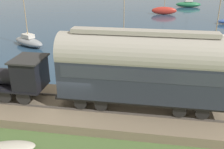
% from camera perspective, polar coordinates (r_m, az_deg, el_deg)
% --- Properties ---
extents(ground_plane, '(200.00, 200.00, 0.00)m').
position_cam_1_polar(ground_plane, '(16.64, -7.97, -8.58)').
color(ground_plane, '#476033').
extents(harbor_water, '(80.00, 80.00, 0.01)m').
position_cam_1_polar(harbor_water, '(57.58, 4.74, 14.09)').
color(harbor_water, navy).
rests_on(harbor_water, ground).
extents(rail_embankment, '(5.04, 56.00, 0.66)m').
position_cam_1_polar(rail_embankment, '(16.84, -7.62, -7.07)').
color(rail_embankment, '#756651').
rests_on(rail_embankment, ground).
extents(steam_locomotive, '(2.23, 5.17, 3.15)m').
position_cam_1_polar(steam_locomotive, '(17.49, -20.28, -0.26)').
color(steam_locomotive, black).
rests_on(steam_locomotive, rail_embankment).
extents(passenger_coach, '(2.28, 9.93, 4.70)m').
position_cam_1_polar(passenger_coach, '(14.93, 6.51, 1.70)').
color(passenger_coach, black).
rests_on(passenger_coach, rail_embankment).
extents(sailboat_green, '(2.16, 5.48, 7.88)m').
position_cam_1_polar(sailboat_green, '(61.79, 16.30, 14.50)').
color(sailboat_green, '#236B42').
rests_on(sailboat_green, harbor_water).
extents(sailboat_red, '(1.31, 4.69, 9.29)m').
position_cam_1_polar(sailboat_red, '(51.28, 11.27, 13.54)').
color(sailboat_red, '#B72D23').
rests_on(sailboat_red, harbor_water).
extents(sailboat_gray, '(3.48, 4.72, 8.87)m').
position_cam_1_polar(sailboat_gray, '(31.50, -17.70, 6.94)').
color(sailboat_gray, gray).
rests_on(sailboat_gray, harbor_water).
extents(sailboat_yellow, '(1.78, 5.99, 7.79)m').
position_cam_1_polar(sailboat_yellow, '(29.55, 21.29, 5.93)').
color(sailboat_yellow, gold).
rests_on(sailboat_yellow, harbor_water).
extents(sailboat_navy, '(3.06, 5.06, 8.73)m').
position_cam_1_polar(sailboat_navy, '(31.30, 2.54, 8.03)').
color(sailboat_navy, '#192347').
rests_on(sailboat_navy, harbor_water).
extents(rowboat_far_out, '(2.58, 2.05, 0.47)m').
position_cam_1_polar(rowboat_far_out, '(27.25, -5.37, 4.80)').
color(rowboat_far_out, beige).
rests_on(rowboat_far_out, harbor_water).
extents(beached_dinghy, '(1.88, 3.00, 0.44)m').
position_cam_1_polar(beached_dinghy, '(14.42, -21.98, -14.68)').
color(beached_dinghy, '#B7B2A3').
rests_on(beached_dinghy, ground).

